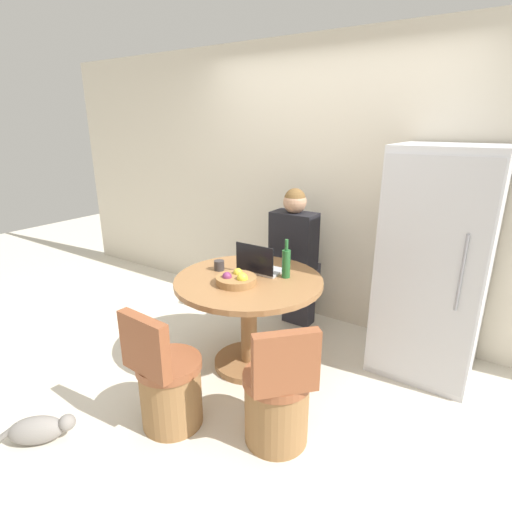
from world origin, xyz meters
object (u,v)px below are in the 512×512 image
person_seated (295,254)px  cat (39,429)px  laptop (259,266)px  chair_near_right_corner (277,402)px  refrigerator (435,265)px  dining_table (249,304)px  fruit_bowl (236,279)px  chair_near_camera (168,386)px  bottle (286,263)px

person_seated → cat: 2.34m
laptop → cat: 1.80m
chair_near_right_corner → person_seated: person_seated is taller
laptop → refrigerator: bearing=-152.1°
dining_table → cat: 1.58m
fruit_bowl → laptop: bearing=89.4°
chair_near_camera → person_seated: bearing=-87.7°
chair_near_right_corner → cat: 1.46m
refrigerator → laptop: 1.32m
chair_near_camera → person_seated: 1.68m
person_seated → bottle: bearing=112.2°
chair_near_right_corner → person_seated: size_ratio=0.62×
refrigerator → chair_near_right_corner: size_ratio=2.09×
laptop → fruit_bowl: size_ratio=1.14×
person_seated → cat: person_seated is taller
bottle → chair_near_camera: bearing=-104.4°
dining_table → chair_near_camera: chair_near_camera is taller
chair_near_right_corner → fruit_bowl: bearing=-81.8°
refrigerator → laptop: bearing=-152.1°
chair_near_right_corner → laptop: bearing=-96.5°
refrigerator → laptop: (-1.16, -0.62, -0.06)m
person_seated → fruit_bowl: (0.01, -0.92, 0.06)m
dining_table → fruit_bowl: 0.28m
bottle → fruit_bowl: bearing=-126.6°
dining_table → chair_near_camera: size_ratio=1.35×
chair_near_camera → chair_near_right_corner: same height
chair_near_right_corner → fruit_bowl: size_ratio=2.80×
refrigerator → bottle: refrigerator is taller
refrigerator → cat: refrigerator is taller
chair_near_camera → bottle: (0.26, 1.01, 0.59)m
chair_near_right_corner → bottle: bottle is taller
dining_table → laptop: size_ratio=3.33×
laptop → bottle: size_ratio=1.13×
chair_near_camera → fruit_bowl: (0.03, 0.70, 0.50)m
bottle → chair_near_right_corner: bearing=-62.6°
refrigerator → fruit_bowl: refrigerator is taller
refrigerator → dining_table: 1.43m
chair_near_camera → refrigerator: bearing=-123.9°
laptop → cat: size_ratio=0.97×
person_seated → fruit_bowl: person_seated is taller
chair_near_camera → bottle: bearing=-101.8°
chair_near_right_corner → person_seated: 1.56m
laptop → person_seated: bearing=-88.4°
cat → chair_near_right_corner: bearing=-9.5°
fruit_bowl → cat: fruit_bowl is taller
refrigerator → dining_table: size_ratio=1.54×
dining_table → person_seated: size_ratio=0.84×
refrigerator → dining_table: (-1.15, -0.77, -0.32)m
chair_near_camera → fruit_bowl: 0.86m
dining_table → fruit_bowl: (-0.01, -0.14, 0.25)m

